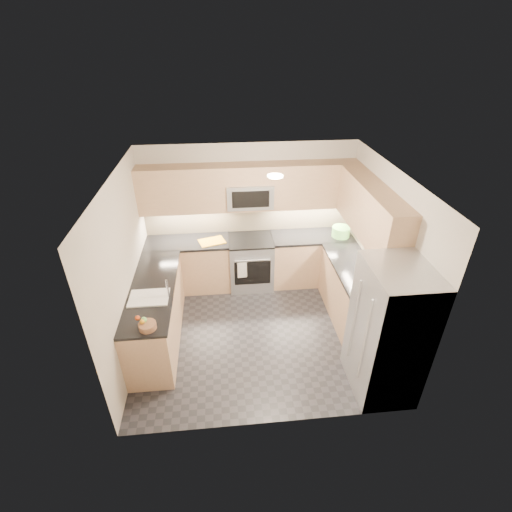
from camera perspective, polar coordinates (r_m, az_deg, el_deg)
name	(u,v)px	position (r m, az deg, el deg)	size (l,w,h in m)	color
floor	(258,330)	(5.90, 0.35, -11.39)	(3.60, 3.20, 0.00)	black
ceiling	(259,176)	(4.59, 0.45, 12.26)	(3.60, 3.20, 0.02)	beige
wall_back	(249,215)	(6.54, -1.10, 6.40)	(3.60, 0.02, 2.50)	#BBB1A3
wall_front	(275,346)	(3.89, 2.96, -13.65)	(3.60, 0.02, 2.50)	#BBB1A3
wall_left	(126,270)	(5.28, -19.42, -2.03)	(0.02, 3.20, 2.50)	#BBB1A3
wall_right	(384,256)	(5.60, 19.05, -0.01)	(0.02, 3.20, 2.50)	#BBB1A3
base_cab_back_left	(190,265)	(6.67, -10.19, -1.43)	(1.42, 0.60, 0.90)	tan
base_cab_back_right	(310,259)	(6.82, 8.34, -0.45)	(1.42, 0.60, 0.90)	tan
base_cab_right	(352,296)	(6.03, 14.60, -5.94)	(0.60, 1.70, 0.90)	tan
base_cab_peninsula	(157,314)	(5.68, -15.05, -8.68)	(0.60, 2.00, 0.90)	tan
countertop_back_left	(187,242)	(6.43, -10.57, 2.10)	(1.42, 0.63, 0.04)	black
countertop_back_right	(312,236)	(6.59, 8.65, 3.03)	(1.42, 0.63, 0.04)	black
countertop_right	(357,271)	(5.77, 15.21, -2.21)	(0.63, 1.70, 0.04)	black
countertop_peninsula	(152,288)	(5.40, -15.72, -4.83)	(0.63, 2.00, 0.04)	black
upper_cab_back	(249,187)	(6.16, -1.02, 10.58)	(3.60, 0.35, 0.75)	tan
upper_cab_right	(371,212)	(5.49, 17.31, 6.51)	(0.35, 1.95, 0.75)	tan
backsplash_back	(249,217)	(6.56, -1.09, 5.94)	(3.60, 0.01, 0.51)	tan
backsplash_right	(371,244)	(5.97, 17.30, 1.75)	(0.01, 2.30, 0.51)	tan
gas_range	(251,263)	(6.63, -0.80, -1.03)	(0.76, 0.65, 0.91)	#9C9EA3
range_cooktop	(251,240)	(6.40, -0.83, 2.46)	(0.76, 0.65, 0.03)	black
oven_door_glass	(253,273)	(6.36, -0.54, -2.64)	(0.62, 0.02, 0.45)	black
oven_handle	(253,260)	(6.20, -0.53, -0.67)	(0.02, 0.02, 0.60)	#B2B5BA
microwave	(250,195)	(6.18, -0.99, 9.42)	(0.76, 0.40, 0.40)	#9EA1A6
microwave_door	(251,199)	(5.99, -0.82, 8.70)	(0.60, 0.01, 0.28)	black
refrigerator	(388,331)	(4.82, 19.65, -10.88)	(0.70, 0.90, 1.80)	#AAADB2
fridge_handle_left	(364,341)	(4.54, 16.30, -12.48)	(0.02, 0.02, 1.20)	#B2B5BA
fridge_handle_right	(354,320)	(4.78, 14.83, -9.57)	(0.02, 0.02, 1.20)	#B2B5BA
sink_basin	(150,302)	(5.22, -16.03, -6.79)	(0.52, 0.38, 0.16)	white
faucet	(167,289)	(5.06, -13.46, -4.91)	(0.03, 0.03, 0.28)	silver
utensil_bowl	(341,232)	(6.60, 12.92, 3.67)	(0.31, 0.31, 0.17)	#6CC755
cutting_board	(212,241)	(6.34, -6.80, 2.24)	(0.42, 0.30, 0.01)	orange
fruit_basket	(147,326)	(4.69, -16.36, -10.29)	(0.21, 0.21, 0.08)	#946345
fruit_apple	(138,318)	(4.72, -17.77, -9.06)	(0.06, 0.06, 0.06)	#BE3F15
fruit_pear	(144,320)	(4.67, -16.87, -9.37)	(0.07, 0.07, 0.07)	#67B74E
dish_towel_check	(242,270)	(6.26, -2.14, -2.17)	(0.16, 0.01, 0.30)	white
fruit_orange	(142,322)	(4.65, -17.10, -9.62)	(0.06, 0.06, 0.06)	orange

